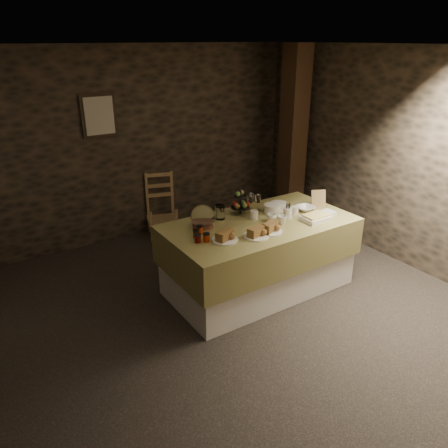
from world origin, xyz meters
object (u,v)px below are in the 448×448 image
chair (160,208)px  fruit_stand (241,204)px  buffet_table (259,251)px  timber_column (293,138)px

chair → fruit_stand: 1.77m
chair → fruit_stand: bearing=-63.9°
buffet_table → chair: bearing=97.8°
buffet_table → timber_column: bearing=39.8°
chair → timber_column: timber_column is taller
timber_column → buffet_table: bearing=-140.2°
chair → fruit_stand: fruit_stand is taller
chair → timber_column: 2.19m
buffet_table → chair: size_ratio=2.94×
chair → timber_column: bearing=-0.6°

